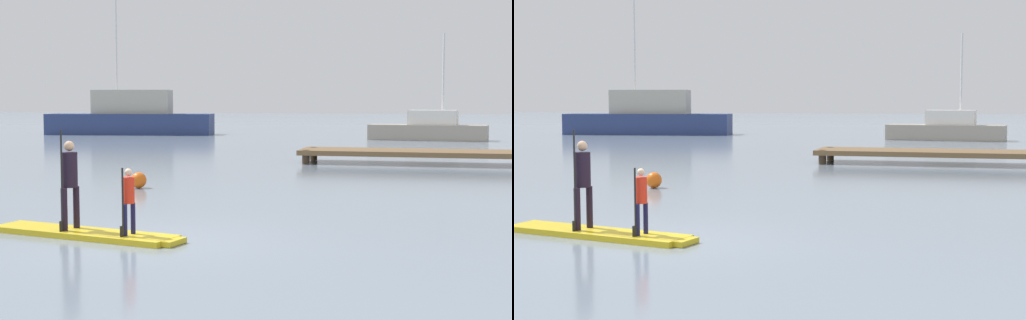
% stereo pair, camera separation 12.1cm
% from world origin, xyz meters
% --- Properties ---
extents(ground_plane, '(240.00, 240.00, 0.00)m').
position_xyz_m(ground_plane, '(0.00, 0.00, 0.00)').
color(ground_plane, gray).
extents(paddleboard_near, '(3.73, 1.48, 0.10)m').
position_xyz_m(paddleboard_near, '(-1.12, -0.01, 0.05)').
color(paddleboard_near, gold).
rests_on(paddleboard_near, ground).
extents(paddler_adult, '(0.32, 0.48, 1.74)m').
position_xyz_m(paddler_adult, '(-1.45, 0.05, 0.98)').
color(paddler_adult, black).
rests_on(paddler_adult, paddleboard_near).
extents(paddler_child_solo, '(0.23, 0.39, 1.13)m').
position_xyz_m(paddler_child_solo, '(-0.26, -0.21, 0.72)').
color(paddler_child_solo, '#19194C').
rests_on(paddler_child_solo, paddleboard_near).
extents(fishing_boat_white_large, '(11.51, 4.43, 9.31)m').
position_xyz_m(fishing_boat_white_large, '(-15.64, 35.99, 1.12)').
color(fishing_boat_white_large, navy).
rests_on(fishing_boat_white_large, ground).
extents(fishing_boat_green_midground, '(6.95, 2.89, 6.20)m').
position_xyz_m(fishing_boat_green_midground, '(4.27, 33.26, 0.66)').
color(fishing_boat_green_midground, '#9E9384').
rests_on(fishing_boat_green_midground, ground).
extents(floating_dock, '(12.75, 2.37, 0.51)m').
position_xyz_m(floating_dock, '(6.12, 16.23, 0.41)').
color(floating_dock, brown).
rests_on(floating_dock, ground).
extents(mooring_buoy_far, '(0.42, 0.42, 0.42)m').
position_xyz_m(mooring_buoy_far, '(-2.99, 6.81, 0.21)').
color(mooring_buoy_far, orange).
rests_on(mooring_buoy_far, ground).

